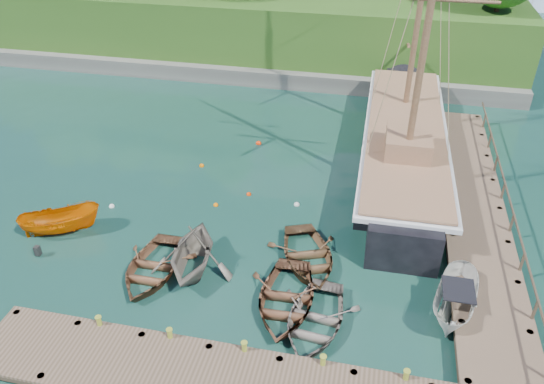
{
  "coord_description": "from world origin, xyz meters",
  "views": [
    {
      "loc": [
        5.94,
        -18.15,
        16.65
      ],
      "look_at": [
        1.11,
        3.82,
        2.0
      ],
      "focal_mm": 35.0,
      "sensor_mm": 36.0,
      "label": 1
    }
  ],
  "objects_px": {
    "rowboat_2": "(285,306)",
    "motorboat_orange": "(63,232)",
    "rowboat_1": "(194,269)",
    "rowboat_3": "(314,327)",
    "cabin_boat_white": "(452,314)",
    "rowboat_4": "(307,263)",
    "schooner": "(403,149)",
    "rowboat_0": "(153,273)"
  },
  "relations": [
    {
      "from": "rowboat_1",
      "to": "motorboat_orange",
      "type": "distance_m",
      "value": 7.66
    },
    {
      "from": "rowboat_4",
      "to": "schooner",
      "type": "height_order",
      "value": "schooner"
    },
    {
      "from": "schooner",
      "to": "cabin_boat_white",
      "type": "bearing_deg",
      "value": -80.05
    },
    {
      "from": "rowboat_2",
      "to": "rowboat_0",
      "type": "bearing_deg",
      "value": 171.48
    },
    {
      "from": "rowboat_1",
      "to": "rowboat_4",
      "type": "xyz_separation_m",
      "value": [
        5.15,
        1.61,
        0.0
      ]
    },
    {
      "from": "rowboat_4",
      "to": "rowboat_2",
      "type": "bearing_deg",
      "value": -120.85
    },
    {
      "from": "rowboat_3",
      "to": "rowboat_4",
      "type": "bearing_deg",
      "value": 108.91
    },
    {
      "from": "rowboat_0",
      "to": "rowboat_3",
      "type": "height_order",
      "value": "rowboat_3"
    },
    {
      "from": "cabin_boat_white",
      "to": "schooner",
      "type": "relative_size",
      "value": 0.16
    },
    {
      "from": "rowboat_0",
      "to": "cabin_boat_white",
      "type": "xyz_separation_m",
      "value": [
        13.5,
        0.32,
        0.0
      ]
    },
    {
      "from": "rowboat_0",
      "to": "rowboat_4",
      "type": "height_order",
      "value": "rowboat_4"
    },
    {
      "from": "rowboat_2",
      "to": "rowboat_4",
      "type": "bearing_deg",
      "value": 78.95
    },
    {
      "from": "rowboat_4",
      "to": "schooner",
      "type": "distance_m",
      "value": 11.4
    },
    {
      "from": "rowboat_0",
      "to": "rowboat_1",
      "type": "height_order",
      "value": "rowboat_1"
    },
    {
      "from": "rowboat_1",
      "to": "rowboat_2",
      "type": "distance_m",
      "value": 4.88
    },
    {
      "from": "rowboat_1",
      "to": "rowboat_3",
      "type": "height_order",
      "value": "rowboat_1"
    },
    {
      "from": "motorboat_orange",
      "to": "schooner",
      "type": "distance_m",
      "value": 20.13
    },
    {
      "from": "rowboat_2",
      "to": "schooner",
      "type": "bearing_deg",
      "value": 68.98
    },
    {
      "from": "rowboat_0",
      "to": "motorboat_orange",
      "type": "bearing_deg",
      "value": 161.07
    },
    {
      "from": "rowboat_1",
      "to": "rowboat_3",
      "type": "xyz_separation_m",
      "value": [
        6.06,
        -2.32,
        0.0
      ]
    },
    {
      "from": "rowboat_4",
      "to": "motorboat_orange",
      "type": "distance_m",
      "value": 12.71
    },
    {
      "from": "rowboat_0",
      "to": "rowboat_1",
      "type": "xyz_separation_m",
      "value": [
        1.78,
        0.69,
        0.0
      ]
    },
    {
      "from": "rowboat_0",
      "to": "rowboat_2",
      "type": "relative_size",
      "value": 0.93
    },
    {
      "from": "rowboat_2",
      "to": "schooner",
      "type": "xyz_separation_m",
      "value": [
        4.7,
        13.57,
        1.09
      ]
    },
    {
      "from": "rowboat_3",
      "to": "schooner",
      "type": "height_order",
      "value": "schooner"
    },
    {
      "from": "motorboat_orange",
      "to": "cabin_boat_white",
      "type": "bearing_deg",
      "value": -122.15
    },
    {
      "from": "rowboat_1",
      "to": "cabin_boat_white",
      "type": "bearing_deg",
      "value": -8.13
    },
    {
      "from": "rowboat_0",
      "to": "rowboat_1",
      "type": "bearing_deg",
      "value": 20.99
    },
    {
      "from": "rowboat_1",
      "to": "rowboat_4",
      "type": "relative_size",
      "value": 0.94
    },
    {
      "from": "rowboat_2",
      "to": "schooner",
      "type": "relative_size",
      "value": 0.19
    },
    {
      "from": "rowboat_0",
      "to": "rowboat_1",
      "type": "distance_m",
      "value": 1.91
    },
    {
      "from": "rowboat_1",
      "to": "rowboat_4",
      "type": "height_order",
      "value": "rowboat_1"
    },
    {
      "from": "rowboat_2",
      "to": "rowboat_4",
      "type": "height_order",
      "value": "rowboat_2"
    },
    {
      "from": "rowboat_1",
      "to": "rowboat_4",
      "type": "bearing_deg",
      "value": 10.98
    },
    {
      "from": "motorboat_orange",
      "to": "schooner",
      "type": "relative_size",
      "value": 0.15
    },
    {
      "from": "rowboat_1",
      "to": "rowboat_2",
      "type": "bearing_deg",
      "value": -23.4
    },
    {
      "from": "rowboat_2",
      "to": "motorboat_orange",
      "type": "xyz_separation_m",
      "value": [
        -12.22,
        2.71,
        0.0
      ]
    },
    {
      "from": "motorboat_orange",
      "to": "schooner",
      "type": "height_order",
      "value": "schooner"
    },
    {
      "from": "rowboat_2",
      "to": "cabin_boat_white",
      "type": "bearing_deg",
      "value": 6.67
    },
    {
      "from": "rowboat_3",
      "to": "cabin_boat_white",
      "type": "relative_size",
      "value": 1.08
    },
    {
      "from": "rowboat_1",
      "to": "schooner",
      "type": "distance_m",
      "value": 15.37
    },
    {
      "from": "rowboat_0",
      "to": "rowboat_2",
      "type": "distance_m",
      "value": 6.49
    }
  ]
}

